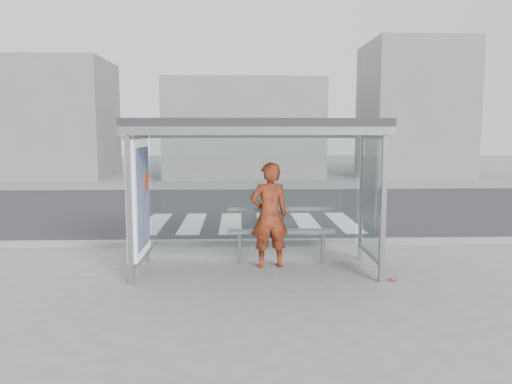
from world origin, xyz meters
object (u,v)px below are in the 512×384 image
person (269,215)px  bench (281,231)px  bus_shelter (234,157)px  soda_can (393,279)px

person → bench: (0.24, 0.24, -0.34)m
bus_shelter → bench: size_ratio=2.16×
bus_shelter → person: (0.62, 0.19, -1.05)m
person → soda_can: (1.95, -0.94, -0.91)m
bench → bus_shelter: bearing=-153.0°
bus_shelter → person: size_ratio=2.27×
bench → person: bearing=-134.5°
person → soda_can: size_ratio=17.10×
person → bench: person is taller
bus_shelter → person: bearing=17.5°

